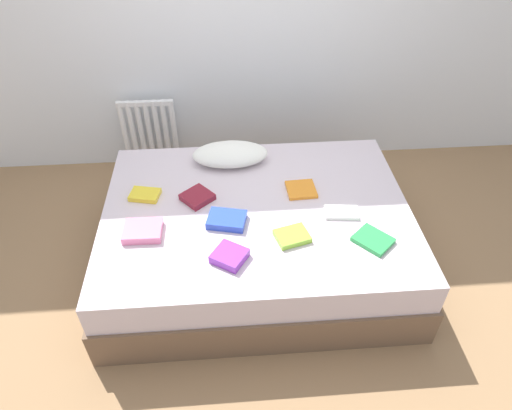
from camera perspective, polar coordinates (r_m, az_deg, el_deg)
The scene contains 13 objects.
ground_plane at distance 3.28m, azimuth 0.07°, elevation -6.93°, with size 8.00×8.00×0.00m, color #93704C.
bed at distance 3.10m, azimuth 0.07°, elevation -3.86°, with size 2.00×1.50×0.50m.
radiator at distance 4.02m, azimuth -13.18°, elevation 9.22°, with size 0.46×0.04×0.52m.
pillow at distance 3.30m, azimuth -3.24°, elevation 6.33°, with size 0.54×0.29×0.13m, color white.
textbook_green at distance 2.79m, azimuth 14.36°, elevation -4.22°, with size 0.21×0.17×0.03m, color green.
textbook_white at distance 2.93m, azimuth 10.59°, elevation -0.92°, with size 0.21×0.12×0.02m, color white.
textbook_blue at distance 2.82m, azimuth -3.66°, elevation -1.85°, with size 0.23×0.17×0.05m, color #2847B7.
textbook_maroon at distance 3.01m, azimuth -7.32°, elevation 1.00°, with size 0.17×0.17×0.04m, color maroon.
textbook_yellow at distance 3.09m, azimuth -13.66°, elevation 1.25°, with size 0.19×0.13×0.03m, color yellow.
textbook_lime at distance 2.72m, azimuth 4.52°, elevation -3.89°, with size 0.19×0.15×0.04m, color #8CC638.
textbook_orange at distance 3.07m, azimuth 5.63°, elevation 1.94°, with size 0.19×0.19×0.02m, color orange.
textbook_pink at distance 2.82m, azimuth -13.91°, elevation -3.13°, with size 0.23×0.19×0.05m, color pink.
textbook_purple at distance 2.60m, azimuth -3.32°, elevation -6.35°, with size 0.18×0.17×0.05m, color purple.
Camera 1 is at (-0.17, -2.20, 2.43)m, focal length 32.12 mm.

